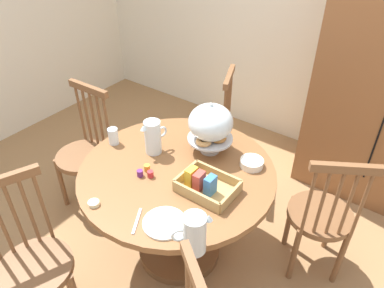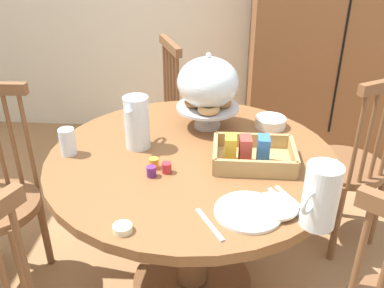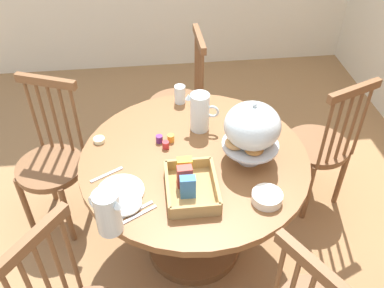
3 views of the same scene
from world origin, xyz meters
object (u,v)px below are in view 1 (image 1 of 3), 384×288
Objects in this scene: windsor_chair_facing_door at (34,265)px; cereal_basket at (205,185)px; windsor_chair_by_cabinet at (85,155)px; dining_table at (178,197)px; orange_juice_pitcher at (194,235)px; windsor_chair_host_seat at (321,217)px; pastry_stand_with_dome at (211,124)px; butter_dish at (94,203)px; cereal_bowl at (252,163)px; china_plate_large at (165,223)px; drinking_glass at (113,136)px; windsor_chair_near_window at (209,131)px; china_plate_small at (181,227)px; milk_pitcher at (153,138)px.

windsor_chair_facing_door is 1.01m from cereal_basket.
dining_table is at bearing -0.09° from windsor_chair_by_cabinet.
orange_juice_pitcher is at bearing -17.36° from windsor_chair_by_cabinet.
windsor_chair_by_cabinet is 1.00× the size of windsor_chair_host_seat.
butter_dish is (-0.23, -0.75, -0.19)m from pastry_stand_with_dome.
cereal_basket is 0.35m from cereal_bowl.
china_plate_large is 2.00× the size of drinking_glass.
dining_table is 1.19× the size of windsor_chair_near_window.
windsor_chair_host_seat is at bearing 58.35° from china_plate_small.
pastry_stand_with_dome reaches higher than butter_dish.
china_plate_small is at bearing -77.93° from cereal_basket.
milk_pitcher is (0.12, 0.87, 0.39)m from windsor_chair_facing_door.
china_plate_large is 0.67m from cereal_bowl.
milk_pitcher is at bearing -83.60° from windsor_chair_near_window.
windsor_chair_facing_door is at bearing -143.98° from china_plate_small.
butter_dish is at bearing -162.98° from china_plate_large.
windsor_chair_facing_door is 2.83× the size of pastry_stand_with_dome.
cereal_bowl is at bearing 13.30° from windsor_chair_by_cabinet.
windsor_chair_host_seat is (1.09, -0.40, 0.00)m from windsor_chair_near_window.
cereal_bowl is at bearing 20.78° from drinking_glass.
dining_table is 0.66m from orange_juice_pitcher.
milk_pitcher is (-1.00, -0.37, 0.39)m from windsor_chair_host_seat.
china_plate_large is 0.40m from butter_dish.
cereal_basket is at bearing -57.97° from windsor_chair_near_window.
drinking_glass reaches higher than china_plate_small.
windsor_chair_near_window is at bearing 110.87° from dining_table.
china_plate_small is (0.30, -0.35, 0.24)m from dining_table.
drinking_glass is (-1.27, -0.45, 0.34)m from windsor_chair_host_seat.
drinking_glass is at bearing -159.22° from cereal_bowl.
windsor_chair_facing_door is 1.00× the size of windsor_chair_host_seat.
windsor_chair_near_window and windsor_chair_by_cabinet have the same top height.
butter_dish is (-0.51, -0.77, -0.01)m from cereal_bowl.
china_plate_small is at bearing -37.55° from milk_pitcher.
drinking_glass is at bearing 157.47° from orange_juice_pitcher.
windsor_chair_near_window is at bearing 55.39° from windsor_chair_by_cabinet.
dining_table is 3.68× the size of cereal_basket.
cereal_bowl is (0.04, 0.63, 0.01)m from china_plate_small.
windsor_chair_host_seat is at bearing 43.92° from butter_dish.
china_plate_large is 0.09m from china_plate_small.
windsor_chair_near_window is at bearing 96.40° from milk_pitcher.
cereal_basket is 0.73m from drinking_glass.
windsor_chair_near_window is at bearing 117.53° from china_plate_small.
orange_juice_pitcher reaches higher than cereal_basket.
windsor_chair_facing_door is 0.96m from milk_pitcher.
windsor_chair_facing_door reaches higher than butter_dish.
dining_table is 0.88m from windsor_chair_near_window.
windsor_chair_near_window is 1.08m from cereal_basket.
pastry_stand_with_dome reaches higher than windsor_chair_host_seat.
milk_pitcher is (0.09, -0.77, 0.39)m from windsor_chair_near_window.
milk_pitcher reaches higher than butter_dish.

